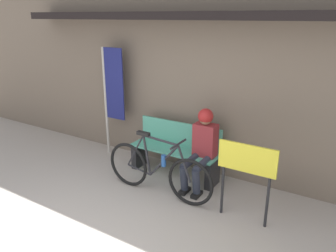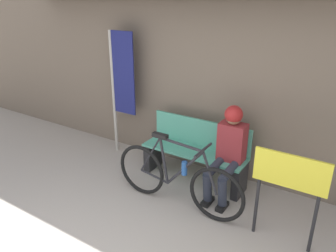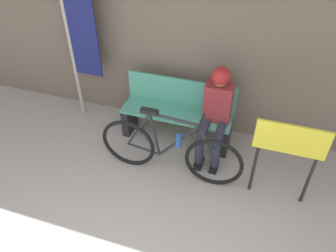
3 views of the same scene
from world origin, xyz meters
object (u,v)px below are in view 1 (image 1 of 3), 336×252
at_px(banner_pole, 111,90).
at_px(signboard, 247,166).
at_px(person_seated, 202,143).
at_px(bicycle, 157,171).
at_px(park_bench_near, 175,152).

height_order(banner_pole, signboard, banner_pole).
relative_size(person_seated, signboard, 1.17).
height_order(bicycle, signboard, signboard).
bearing_deg(person_seated, park_bench_near, 167.08).
bearing_deg(park_bench_near, signboard, -25.07).
xyz_separation_m(person_seated, banner_pole, (-1.93, 0.24, 0.54)).
xyz_separation_m(park_bench_near, person_seated, (0.53, -0.12, 0.30)).
xyz_separation_m(park_bench_near, banner_pole, (-1.40, 0.11, 0.83)).
height_order(person_seated, signboard, person_seated).
relative_size(bicycle, signboard, 1.70).
distance_m(banner_pole, signboard, 2.93).
xyz_separation_m(park_bench_near, bicycle, (0.11, -0.70, -0.02)).
distance_m(park_bench_near, person_seated, 0.62).
bearing_deg(bicycle, person_seated, 54.38).
height_order(bicycle, banner_pole, banner_pole).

